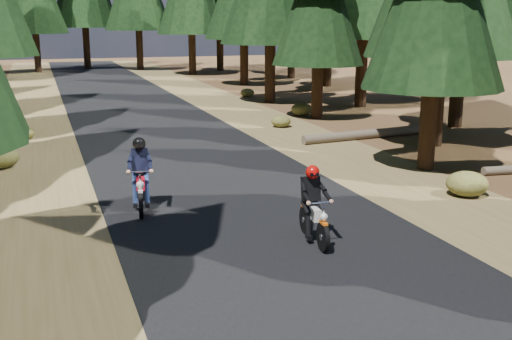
{
  "coord_description": "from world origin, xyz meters",
  "views": [
    {
      "loc": [
        -4.12,
        -10.64,
        4.14
      ],
      "look_at": [
        0.0,
        1.5,
        1.1
      ],
      "focal_mm": 45.0,
      "sensor_mm": 36.0,
      "label": 1
    }
  ],
  "objects": [
    {
      "name": "road",
      "position": [
        0.0,
        5.0,
        0.01
      ],
      "size": [
        6.0,
        100.0,
        0.01
      ],
      "primitive_type": "cube",
      "color": "black",
      "rests_on": "ground"
    },
    {
      "name": "understory_shrubs",
      "position": [
        0.13,
        8.28,
        0.26
      ],
      "size": [
        15.02,
        27.33,
        0.61
      ],
      "color": "#474C1E",
      "rests_on": "ground"
    },
    {
      "name": "rider_lead",
      "position": [
        0.62,
        -0.09,
        0.49
      ],
      "size": [
        0.64,
        1.67,
        1.46
      ],
      "rotation": [
        0.0,
        0.0,
        3.05
      ],
      "color": "beige",
      "rests_on": "road"
    },
    {
      "name": "shoulder_l",
      "position": [
        -4.6,
        5.0,
        0.0
      ],
      "size": [
        3.2,
        100.0,
        0.01
      ],
      "primitive_type": "cube",
      "color": "brown",
      "rests_on": "ground"
    },
    {
      "name": "rider_follow",
      "position": [
        -2.15,
        3.05,
        0.54
      ],
      "size": [
        0.82,
        1.86,
        1.6
      ],
      "rotation": [
        0.0,
        0.0,
        2.98
      ],
      "color": "#A10A19",
      "rests_on": "road"
    },
    {
      "name": "ground",
      "position": [
        0.0,
        0.0,
        0.0
      ],
      "size": [
        120.0,
        120.0,
        0.0
      ],
      "primitive_type": "plane",
      "color": "#49301A",
      "rests_on": "ground"
    },
    {
      "name": "shoulder_r",
      "position": [
        4.6,
        5.0,
        0.0
      ],
      "size": [
        3.2,
        100.0,
        0.01
      ],
      "primitive_type": "cube",
      "color": "brown",
      "rests_on": "ground"
    },
    {
      "name": "log_near",
      "position": [
        6.89,
        9.2,
        0.16
      ],
      "size": [
        5.48,
        1.03,
        0.32
      ],
      "primitive_type": "cylinder",
      "rotation": [
        0.0,
        1.57,
        0.13
      ],
      "color": "#4C4233",
      "rests_on": "ground"
    }
  ]
}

